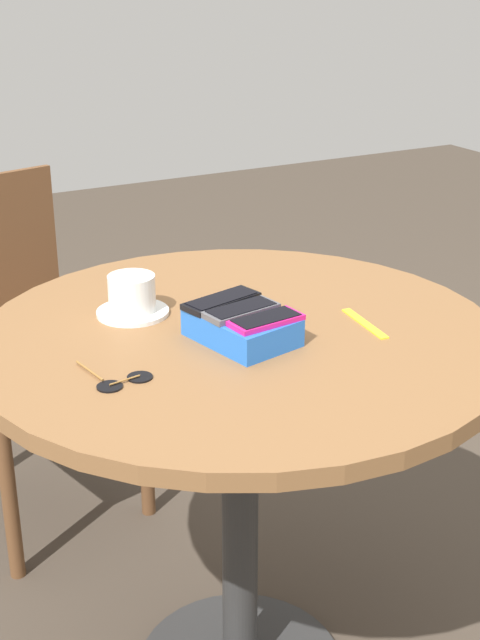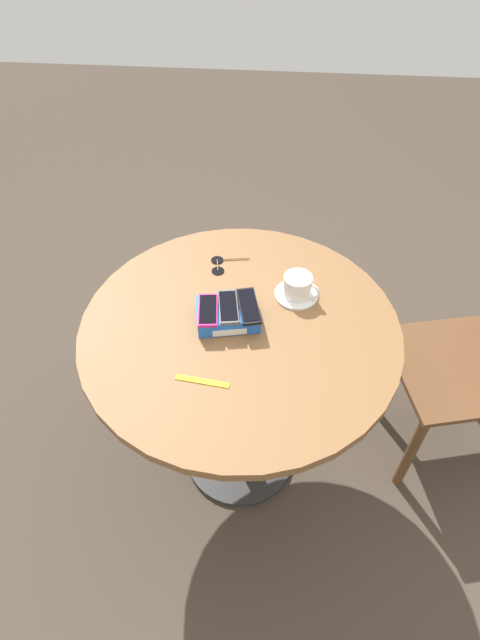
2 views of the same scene
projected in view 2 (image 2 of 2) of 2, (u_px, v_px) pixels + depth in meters
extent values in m
plane|color=#42382D|center=(240.00, 455.00, 1.98)|extent=(8.00, 8.00, 0.00)
cylinder|color=#2D2D2D|center=(240.00, 454.00, 1.97)|extent=(0.42, 0.42, 0.02)
cylinder|color=#2D2D2D|center=(240.00, 401.00, 1.70)|extent=(0.07, 0.07, 0.71)
cylinder|color=brown|center=(240.00, 328.00, 1.44)|extent=(0.92, 0.92, 0.03)
cube|color=blue|center=(227.00, 314.00, 1.42)|extent=(0.20, 0.16, 0.05)
cube|color=white|center=(230.00, 333.00, 1.38)|extent=(0.09, 0.02, 0.02)
cube|color=#D11975|center=(208.00, 310.00, 1.39)|extent=(0.07, 0.13, 0.01)
cube|color=black|center=(208.00, 308.00, 1.39)|extent=(0.06, 0.12, 0.00)
cube|color=#515156|center=(228.00, 307.00, 1.40)|extent=(0.07, 0.14, 0.01)
cube|color=black|center=(228.00, 305.00, 1.39)|extent=(0.07, 0.12, 0.00)
cube|color=black|center=(248.00, 306.00, 1.40)|extent=(0.09, 0.15, 0.01)
cube|color=black|center=(249.00, 305.00, 1.40)|extent=(0.08, 0.13, 0.00)
cylinder|color=white|center=(296.00, 294.00, 1.50)|extent=(0.13, 0.13, 0.01)
cylinder|color=white|center=(297.00, 285.00, 1.48)|extent=(0.09, 0.09, 0.07)
cylinder|color=tan|center=(298.00, 279.00, 1.46)|extent=(0.08, 0.08, 0.00)
torus|color=white|center=(311.00, 291.00, 1.46)|extent=(0.05, 0.03, 0.06)
cube|color=yellow|center=(202.00, 381.00, 1.29)|extent=(0.14, 0.03, 0.00)
cylinder|color=black|center=(218.00, 271.00, 1.58)|extent=(0.04, 0.04, 0.00)
cylinder|color=black|center=(217.00, 260.00, 1.62)|extent=(0.04, 0.04, 0.00)
cylinder|color=olive|center=(218.00, 265.00, 1.60)|extent=(0.01, 0.05, 0.00)
cylinder|color=olive|center=(236.00, 259.00, 1.62)|extent=(0.08, 0.02, 0.00)
cube|color=brown|center=(457.00, 366.00, 1.75)|extent=(0.52, 0.52, 0.02)
cylinder|color=brown|center=(374.00, 368.00, 2.02)|extent=(0.04, 0.04, 0.42)
cylinder|color=brown|center=(410.00, 454.00, 1.75)|extent=(0.04, 0.04, 0.42)
cylinder|color=brown|center=(464.00, 357.00, 2.05)|extent=(0.04, 0.04, 0.42)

